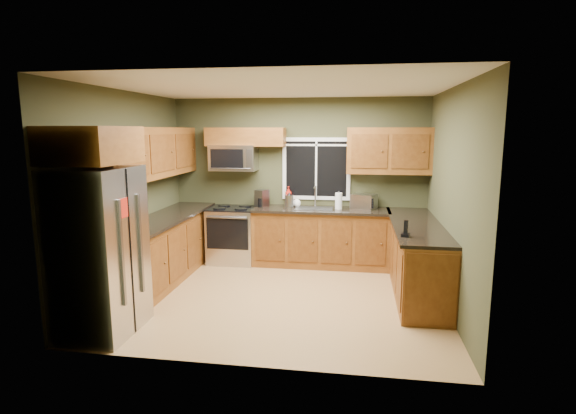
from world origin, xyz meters
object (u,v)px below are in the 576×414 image
(cordless_phone, at_px, (406,232))
(paper_towel_roll, at_px, (339,201))
(microwave, at_px, (234,158))
(coffee_maker, at_px, (262,199))
(range, at_px, (233,234))
(kettle, at_px, (289,201))
(soap_bottle_a, at_px, (288,196))
(refrigerator, at_px, (99,252))
(toaster_oven, at_px, (364,201))
(soap_bottle_c, at_px, (297,201))

(cordless_phone, bearing_deg, paper_towel_roll, 115.89)
(microwave, distance_m, coffee_maker, 0.82)
(range, height_order, paper_towel_roll, paper_towel_roll)
(coffee_maker, relative_size, cordless_phone, 1.37)
(range, bearing_deg, paper_towel_roll, 0.81)
(cordless_phone, bearing_deg, kettle, 132.90)
(coffee_maker, distance_m, kettle, 0.47)
(soap_bottle_a, relative_size, cordless_phone, 1.60)
(refrigerator, height_order, microwave, microwave)
(range, relative_size, toaster_oven, 2.09)
(refrigerator, xyz_separation_m, toaster_oven, (2.83, 2.92, 0.15))
(soap_bottle_a, distance_m, cordless_phone, 2.61)
(toaster_oven, relative_size, soap_bottle_a, 1.40)
(toaster_oven, xyz_separation_m, paper_towel_roll, (-0.40, -0.12, 0.02))
(toaster_oven, relative_size, soap_bottle_c, 2.64)
(toaster_oven, xyz_separation_m, kettle, (-1.19, -0.12, 0.00))
(soap_bottle_a, bearing_deg, toaster_oven, -3.85)
(cordless_phone, bearing_deg, toaster_oven, 103.71)
(soap_bottle_c, relative_size, cordless_phone, 0.84)
(range, relative_size, coffee_maker, 3.40)
(paper_towel_roll, bearing_deg, toaster_oven, 17.09)
(kettle, bearing_deg, microwave, 173.71)
(soap_bottle_a, bearing_deg, kettle, -77.54)
(microwave, bearing_deg, range, -89.98)
(coffee_maker, relative_size, paper_towel_roll, 0.96)
(soap_bottle_a, relative_size, soap_bottle_c, 1.89)
(refrigerator, xyz_separation_m, microwave, (0.69, 2.91, 0.83))
(refrigerator, height_order, soap_bottle_c, refrigerator)
(refrigerator, bearing_deg, paper_towel_roll, 49.01)
(soap_bottle_a, bearing_deg, microwave, -174.02)
(range, relative_size, cordless_phone, 4.66)
(refrigerator, relative_size, range, 1.92)
(refrigerator, bearing_deg, kettle, 59.77)
(toaster_oven, distance_m, soap_bottle_a, 1.24)
(coffee_maker, relative_size, kettle, 1.09)
(range, height_order, cordless_phone, cordless_phone)
(range, distance_m, kettle, 1.11)
(kettle, relative_size, cordless_phone, 1.26)
(paper_towel_roll, height_order, cordless_phone, paper_towel_roll)
(toaster_oven, xyz_separation_m, soap_bottle_a, (-1.24, 0.08, 0.05))
(toaster_oven, distance_m, kettle, 1.20)
(microwave, relative_size, soap_bottle_a, 2.36)
(microwave, relative_size, toaster_oven, 1.69)
(paper_towel_roll, bearing_deg, microwave, 176.33)
(refrigerator, xyz_separation_m, coffee_maker, (1.17, 2.85, 0.17))
(coffee_maker, bearing_deg, soap_bottle_c, 6.39)
(coffee_maker, xyz_separation_m, cordless_phone, (2.12, -1.83, -0.07))
(refrigerator, relative_size, soap_bottle_a, 5.60)
(refrigerator, bearing_deg, range, 76.03)
(soap_bottle_a, bearing_deg, paper_towel_roll, -13.78)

